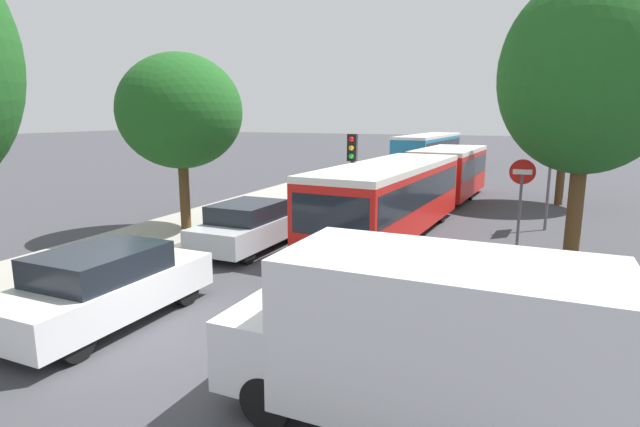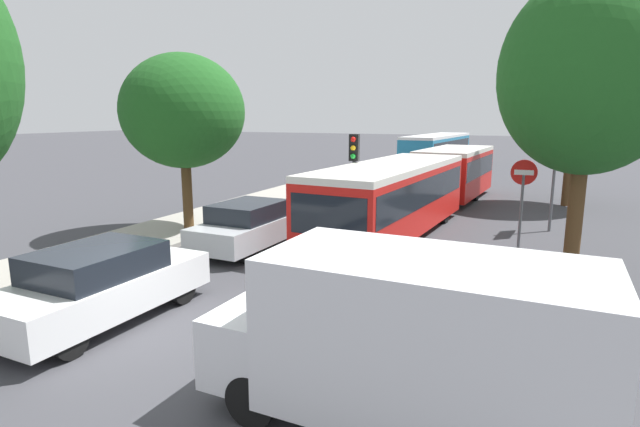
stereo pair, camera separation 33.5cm
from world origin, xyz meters
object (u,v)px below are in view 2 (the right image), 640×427
Objects in this scene: queued_car_white at (101,284)px; queued_car_navy at (373,180)px; city_bus_rear at (437,148)px; direction_sign_post at (556,158)px; tree_right_mid at (575,95)px; tree_left_mid at (183,114)px; tree_right_near at (591,79)px; white_van at (411,338)px; no_entry_sign at (522,194)px; queued_car_graphite at (338,197)px; traffic_light at (354,161)px; queued_car_silver at (250,225)px; articulated_bus at (423,182)px.

queued_car_white reaches higher than queued_car_navy.
direction_sign_post is at bearing -154.89° from city_bus_rear.
tree_right_mid is (8.95, 0.42, 4.12)m from queued_car_navy.
tree_left_mid is 12.06m from tree_right_near.
tree_right_mid reaches higher than queued_car_white.
white_van is at bearing -96.49° from queued_car_white.
tree_right_near is at bearing -51.37° from queued_car_white.
city_bus_rear is 4.18× the size of no_entry_sign.
city_bus_rear is 1.94× the size of tree_left_mid.
queued_car_graphite is 1.16× the size of traffic_light.
direction_sign_post is at bearing -51.20° from queued_car_silver.
tree_right_near is (2.22, 7.39, 3.58)m from white_van.
traffic_light is 0.94× the size of direction_sign_post.
no_entry_sign is at bearing 83.72° from direction_sign_post.
white_van reaches higher than queued_car_graphite.
traffic_light is 5.95m from tree_left_mid.
no_entry_sign is at bearing -98.75° from tree_right_mid.
traffic_light is at bearing 31.56° from direction_sign_post.
queued_car_white is 17.63m from queued_car_navy.
traffic_light is 0.56× the size of tree_left_mid.
queued_car_white is 1.22× the size of direction_sign_post.
queued_car_navy is at bearing -175.89° from city_bus_rear.
city_bus_rear is at bearing 1.82° from queued_car_white.
articulated_bus reaches higher than queued_car_silver.
city_bus_rear is 16.18m from queued_car_navy.
tree_right_near reaches higher than no_entry_sign.
tree_left_mid is at bearing 164.56° from queued_car_navy.
city_bus_rear is 1.62× the size of tree_right_near.
traffic_light reaches higher than queued_car_graphite.
traffic_light is at bearing 158.44° from tree_right_near.
tree_left_mid reaches higher than city_bus_rear.
tree_right_near is (12.02, -0.49, 0.78)m from tree_left_mid.
queued_car_white is at bearing -143.11° from tree_right_near.
tree_right_mid is at bearing 136.74° from traffic_light.
queued_car_navy is (-0.11, 17.63, -0.02)m from queued_car_white.
no_entry_sign is 3.59m from tree_right_near.
queued_car_silver is 11.78m from queued_car_navy.
tree_left_mid is (-11.57, -5.22, 1.48)m from direction_sign_post.
queued_car_silver is 0.58× the size of tree_right_near.
articulated_bus is 13.28m from queued_car_white.
articulated_bus is 4.15m from traffic_light.
white_van is 11.05m from traffic_light.
white_van is (6.61, -6.77, 0.50)m from queued_car_silver.
no_entry_sign is at bearing -159.74° from city_bus_rear.
city_bus_rear is at bearing 1.51° from queued_car_navy.
tree_right_mid is (0.69, 5.88, 2.30)m from direction_sign_post.
traffic_light reaches higher than white_van.
queued_car_navy is 0.59× the size of tree_right_near.
direction_sign_post is (8.20, -21.62, 1.12)m from city_bus_rear.
white_van is 0.69× the size of tree_right_near.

